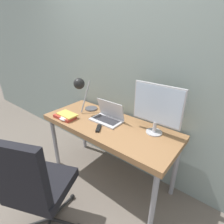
% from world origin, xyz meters
% --- Properties ---
extents(ground_plane, '(12.00, 12.00, 0.00)m').
position_xyz_m(ground_plane, '(0.00, 0.00, 0.00)').
color(ground_plane, '#70665B').
extents(wall_back, '(8.00, 0.05, 2.60)m').
position_xyz_m(wall_back, '(0.00, 0.70, 1.30)').
color(wall_back, gray).
rests_on(wall_back, ground_plane).
extents(desk, '(1.54, 0.63, 0.77)m').
position_xyz_m(desk, '(0.00, 0.32, 0.70)').
color(desk, '#996B42').
rests_on(desk, ground_plane).
extents(laptop, '(0.35, 0.22, 0.22)m').
position_xyz_m(laptop, '(-0.06, 0.38, 0.82)').
color(laptop, silver).
rests_on(laptop, desk).
extents(monitor, '(0.49, 0.16, 0.50)m').
position_xyz_m(monitor, '(0.47, 0.47, 1.06)').
color(monitor, '#B7B7BC').
rests_on(monitor, desk).
extents(desk_lamp, '(0.16, 0.31, 0.44)m').
position_xyz_m(desk_lamp, '(-0.43, 0.34, 1.09)').
color(desk_lamp, '#4C4C51').
rests_on(desk_lamp, desk).
extents(office_chair, '(0.62, 0.63, 1.04)m').
position_xyz_m(office_chair, '(-0.06, -0.56, 0.58)').
color(office_chair, black).
rests_on(office_chair, ground_plane).
extents(book_stack, '(0.27, 0.17, 0.05)m').
position_xyz_m(book_stack, '(-0.49, 0.12, 0.80)').
color(book_stack, '#B2382D').
rests_on(book_stack, desk).
extents(tv_remote, '(0.11, 0.14, 0.02)m').
position_xyz_m(tv_remote, '(-0.01, 0.17, 0.78)').
color(tv_remote, black).
rests_on(tv_remote, desk).
extents(game_controller, '(0.16, 0.10, 0.04)m').
position_xyz_m(game_controller, '(-0.45, 0.08, 0.79)').
color(game_controller, white).
rests_on(game_controller, desk).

